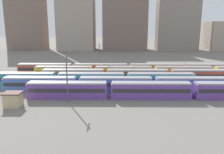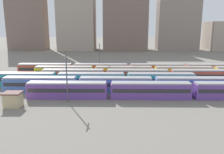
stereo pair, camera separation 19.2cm
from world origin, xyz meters
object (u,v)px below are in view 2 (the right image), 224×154
object	(u,v)px
train_track_1	(116,84)
train_track_3	(137,76)
train_track_4	(214,72)
train_track_5	(157,69)
catenary_pole_1	(99,57)
train_track_0	(192,90)
catenary_pole_0	(67,77)
train_track_2	(91,79)
signal_hut	(13,99)

from	to	relation	value
train_track_1	train_track_3	distance (m)	12.22
train_track_4	train_track_5	size ratio (longest dim) A/B	1.20
catenary_pole_1	train_track_3	bearing A→B (deg)	-48.16
train_track_4	catenary_pole_1	world-z (taller)	catenary_pole_1
train_track_0	train_track_1	size ratio (longest dim) A/B	1.34
train_track_0	catenary_pole_0	world-z (taller)	catenary_pole_0
train_track_1	train_track_5	xyz separation A→B (m)	(13.90, 20.80, 0.00)
train_track_0	train_track_3	xyz separation A→B (m)	(-10.93, 15.60, -0.00)
catenary_pole_0	catenary_pole_1	xyz separation A→B (m)	(4.65, 32.36, 0.09)
train_track_2	signal_hut	xyz separation A→B (m)	(-14.19, -16.46, -0.35)
train_track_1	catenary_pole_0	distance (m)	13.86
train_track_0	catenary_pole_1	distance (m)	37.26
train_track_3	train_track_4	bearing A→B (deg)	12.00
catenary_pole_1	catenary_pole_0	bearing A→B (deg)	-98.18
catenary_pole_0	train_track_1	bearing A→B (deg)	39.53
catenary_pole_1	signal_hut	world-z (taller)	catenary_pole_1
train_track_3	catenary_pole_1	distance (m)	18.48
signal_hut	catenary_pole_1	bearing A→B (deg)	66.58
catenary_pole_1	signal_hut	distance (m)	38.51
train_track_1	signal_hut	size ratio (longest dim) A/B	15.50
train_track_5	catenary_pole_1	bearing A→B (deg)	171.07
train_track_2	catenary_pole_0	size ratio (longest dim) A/B	5.48
catenary_pole_0	signal_hut	world-z (taller)	catenary_pole_0
train_track_2	train_track_1	bearing A→B (deg)	-37.97
train_track_2	train_track_5	bearing A→B (deg)	37.18
train_track_2	catenary_pole_1	bearing A→B (deg)	86.86
train_track_2	signal_hut	size ratio (longest dim) A/B	15.50
train_track_2	train_track_5	distance (m)	25.81
train_track_5	catenary_pole_1	world-z (taller)	catenary_pole_1
train_track_5	signal_hut	world-z (taller)	train_track_5
train_track_0	train_track_4	xyz separation A→B (m)	(13.53, 20.80, 0.00)
train_track_2	train_track_0	bearing A→B (deg)	-23.41
train_track_5	catenary_pole_1	xyz separation A→B (m)	(-19.54, 3.07, 3.83)
train_track_0	train_track_3	world-z (taller)	same
signal_hut	train_track_3	bearing A→B (deg)	38.45
train_track_3	catenary_pole_1	xyz separation A→B (m)	(-12.06, 13.47, 3.83)
catenary_pole_0	train_track_2	bearing A→B (deg)	75.16
train_track_4	signal_hut	world-z (taller)	train_track_4
train_track_0	train_track_4	world-z (taller)	same
train_track_0	catenary_pole_0	size ratio (longest dim) A/B	7.33
train_track_4	train_track_3	bearing A→B (deg)	-168.00
train_track_4	train_track_5	world-z (taller)	same
train_track_3	train_track_5	distance (m)	12.81
train_track_2	catenary_pole_0	xyz separation A→B (m)	(-3.63, -13.69, 3.74)
train_track_4	catenary_pole_1	size ratio (longest dim) A/B	10.86
train_track_3	catenary_pole_1	world-z (taller)	catenary_pole_1
train_track_0	train_track_5	bearing A→B (deg)	97.56
train_track_1	train_track_2	xyz separation A→B (m)	(-6.66, 5.20, 0.00)
train_track_3	signal_hut	bearing A→B (deg)	-141.55
train_track_0	catenary_pole_1	size ratio (longest dim) A/B	7.21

